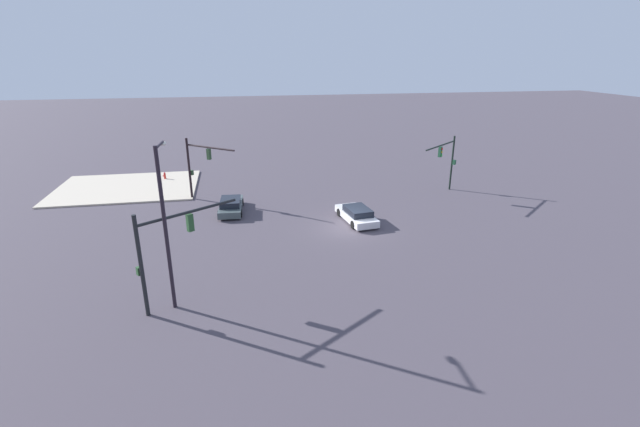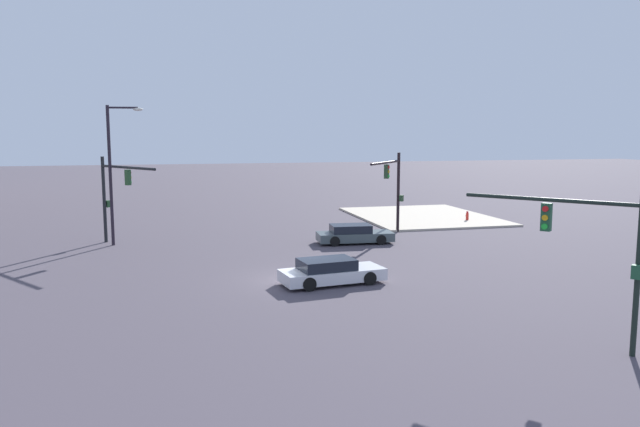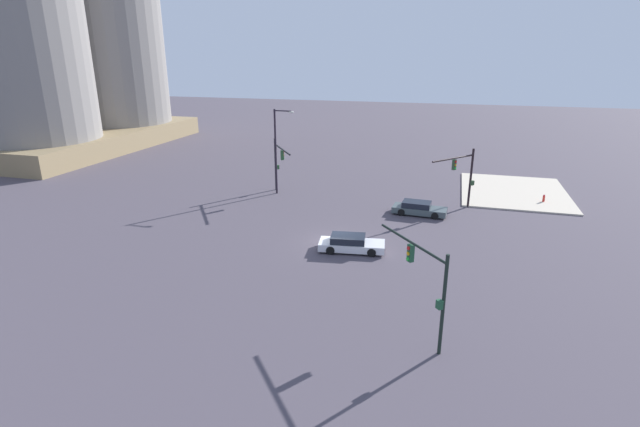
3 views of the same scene
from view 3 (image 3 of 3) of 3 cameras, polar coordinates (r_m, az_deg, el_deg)
ground_plane at (r=37.18m, az=2.01°, el=-3.60°), size 224.19×224.19×0.00m
sidewalk_corner at (r=54.77m, az=22.14°, el=2.46°), size 13.50×10.64×0.15m
traffic_signal_near_corner at (r=24.38m, az=12.65°, el=-7.34°), size 4.81×3.81×5.32m
traffic_signal_opposite_side at (r=49.81m, az=-4.98°, el=6.52°), size 5.16×3.49×5.55m
traffic_signal_cross_street at (r=46.17m, az=16.79°, el=4.87°), size 4.29×3.89×5.67m
streetlamp_curved_arm at (r=49.33m, az=-5.11°, el=8.00°), size 0.37×2.22×8.75m
sedan_car_approaching at (r=44.47m, az=11.72°, el=0.60°), size 2.20×4.95×1.21m
sedan_car_waiting_far at (r=35.69m, az=3.69°, el=-3.61°), size 2.54×5.08×1.21m
fire_hydrant_on_curb at (r=51.83m, az=25.19°, el=1.66°), size 0.33×0.22×0.71m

